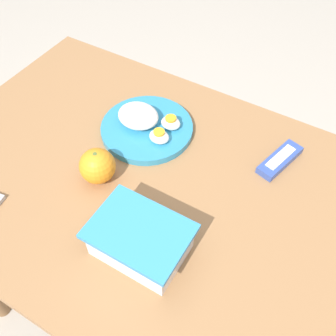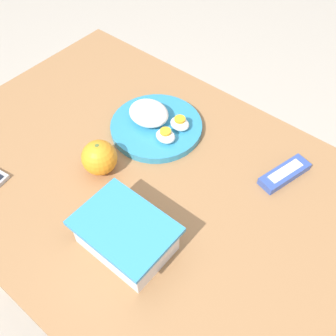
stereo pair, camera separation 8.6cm
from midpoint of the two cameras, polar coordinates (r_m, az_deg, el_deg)
The scene contains 6 objects.
ground_plane at distance 1.53m, azimuth -3.10°, elevation -19.45°, with size 10.00×10.00×0.00m, color #B2A899.
table at distance 0.97m, azimuth -4.66°, elevation -6.62°, with size 1.08×0.72×0.74m.
food_container at distance 0.76m, azimuth -7.32°, elevation -10.73°, with size 0.18×0.13×0.08m.
orange_fruit at distance 0.87m, azimuth -13.01°, elevation 0.12°, with size 0.08×0.08×0.08m.
rice_plate at distance 0.96m, azimuth -5.78°, elevation 6.07°, with size 0.23×0.23×0.06m.
candy_bar at distance 0.92m, azimuth 13.41°, elevation 1.01°, with size 0.07×0.13×0.02m.
Camera 1 is at (-0.30, 0.43, 1.44)m, focal length 42.00 mm.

